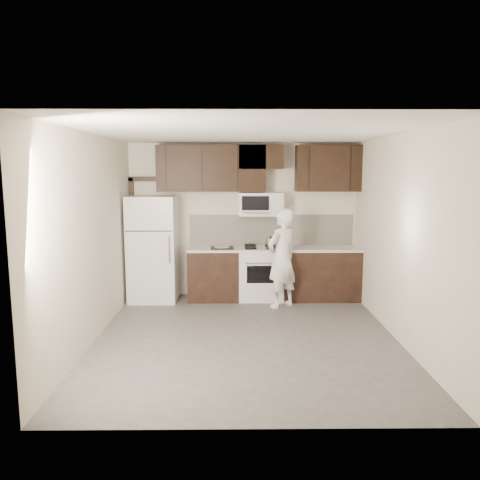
{
  "coord_description": "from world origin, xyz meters",
  "views": [
    {
      "loc": [
        -0.14,
        -6.02,
        2.22
      ],
      "look_at": [
        -0.07,
        0.9,
        1.19
      ],
      "focal_mm": 35.0,
      "sensor_mm": 36.0,
      "label": 1
    }
  ],
  "objects_px": {
    "stove": "(261,273)",
    "person": "(282,258)",
    "refrigerator": "(153,249)",
    "microwave": "(261,204)"
  },
  "relations": [
    {
      "from": "refrigerator",
      "to": "person",
      "type": "height_order",
      "value": "refrigerator"
    },
    {
      "from": "microwave",
      "to": "refrigerator",
      "type": "height_order",
      "value": "microwave"
    },
    {
      "from": "refrigerator",
      "to": "person",
      "type": "xyz_separation_m",
      "value": [
        2.17,
        -0.45,
        -0.09
      ]
    },
    {
      "from": "person",
      "to": "microwave",
      "type": "bearing_deg",
      "value": -103.41
    },
    {
      "from": "stove",
      "to": "microwave",
      "type": "relative_size",
      "value": 1.24
    },
    {
      "from": "stove",
      "to": "microwave",
      "type": "bearing_deg",
      "value": 90.1
    },
    {
      "from": "person",
      "to": "refrigerator",
      "type": "bearing_deg",
      "value": -52.32
    },
    {
      "from": "stove",
      "to": "person",
      "type": "height_order",
      "value": "person"
    },
    {
      "from": "stove",
      "to": "refrigerator",
      "type": "relative_size",
      "value": 0.52
    },
    {
      "from": "microwave",
      "to": "person",
      "type": "bearing_deg",
      "value": -62.91
    }
  ]
}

